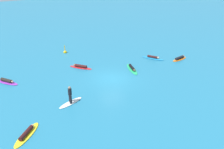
{
  "coord_description": "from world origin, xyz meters",
  "views": [
    {
      "loc": [
        -12.34,
        -22.34,
        12.12
      ],
      "look_at": [
        0.0,
        0.0,
        0.5
      ],
      "focal_mm": 42.24,
      "sensor_mm": 36.0,
      "label": 1
    }
  ],
  "objects_px": {
    "surfer_on_blue_board": "(153,58)",
    "surfer_on_green_board": "(132,68)",
    "surfer_on_purple_board": "(7,81)",
    "surfer_on_orange_board": "(180,58)",
    "surfer_on_white_board": "(70,99)",
    "surfer_on_yellow_board": "(27,134)",
    "surfer_on_red_board": "(81,67)",
    "marker_buoy": "(65,52)"
  },
  "relations": [
    {
      "from": "surfer_on_blue_board",
      "to": "surfer_on_green_board",
      "type": "distance_m",
      "value": 4.57
    },
    {
      "from": "surfer_on_blue_board",
      "to": "surfer_on_purple_board",
      "type": "height_order",
      "value": "surfer_on_purple_board"
    },
    {
      "from": "surfer_on_orange_board",
      "to": "surfer_on_white_board",
      "type": "bearing_deg",
      "value": -179.0
    },
    {
      "from": "surfer_on_yellow_board",
      "to": "surfer_on_orange_board",
      "type": "distance_m",
      "value": 21.47
    },
    {
      "from": "surfer_on_blue_board",
      "to": "surfer_on_purple_board",
      "type": "xyz_separation_m",
      "value": [
        -17.5,
        1.72,
        0.03
      ]
    },
    {
      "from": "surfer_on_green_board",
      "to": "surfer_on_red_board",
      "type": "xyz_separation_m",
      "value": [
        -5.02,
        3.35,
        0.02
      ]
    },
    {
      "from": "surfer_on_red_board",
      "to": "surfer_on_yellow_board",
      "type": "relative_size",
      "value": 0.91
    },
    {
      "from": "surfer_on_green_board",
      "to": "surfer_on_yellow_board",
      "type": "distance_m",
      "value": 14.93
    },
    {
      "from": "surfer_on_green_board",
      "to": "surfer_on_orange_board",
      "type": "bearing_deg",
      "value": 103.57
    },
    {
      "from": "surfer_on_yellow_board",
      "to": "surfer_on_white_board",
      "type": "relative_size",
      "value": 1.08
    },
    {
      "from": "surfer_on_red_board",
      "to": "surfer_on_green_board",
      "type": "bearing_deg",
      "value": -164.05
    },
    {
      "from": "surfer_on_purple_board",
      "to": "surfer_on_orange_board",
      "type": "xyz_separation_m",
      "value": [
        20.32,
        -3.58,
        0.0
      ]
    },
    {
      "from": "surfer_on_yellow_board",
      "to": "marker_buoy",
      "type": "xyz_separation_m",
      "value": [
        8.59,
        15.71,
        0.02
      ]
    },
    {
      "from": "surfer_on_orange_board",
      "to": "surfer_on_yellow_board",
      "type": "bearing_deg",
      "value": -174.27
    },
    {
      "from": "surfer_on_yellow_board",
      "to": "surfer_on_white_board",
      "type": "bearing_deg",
      "value": -15.13
    },
    {
      "from": "surfer_on_purple_board",
      "to": "surfer_on_white_board",
      "type": "distance_m",
      "value": 8.32
    },
    {
      "from": "surfer_on_green_board",
      "to": "surfer_on_orange_board",
      "type": "relative_size",
      "value": 1.27
    },
    {
      "from": "surfer_on_green_board",
      "to": "surfer_on_orange_board",
      "type": "height_order",
      "value": "surfer_on_green_board"
    },
    {
      "from": "surfer_on_red_board",
      "to": "marker_buoy",
      "type": "bearing_deg",
      "value": -42.14
    },
    {
      "from": "surfer_on_green_board",
      "to": "surfer_on_white_board",
      "type": "height_order",
      "value": "surfer_on_white_board"
    },
    {
      "from": "surfer_on_green_board",
      "to": "surfer_on_white_board",
      "type": "xyz_separation_m",
      "value": [
        -8.94,
        -3.72,
        0.34
      ]
    },
    {
      "from": "surfer_on_red_board",
      "to": "surfer_on_purple_board",
      "type": "bearing_deg",
      "value": 49.32
    },
    {
      "from": "surfer_on_yellow_board",
      "to": "surfer_on_red_board",
      "type": "bearing_deg",
      "value": 2.46
    },
    {
      "from": "surfer_on_purple_board",
      "to": "surfer_on_white_board",
      "type": "xyz_separation_m",
      "value": [
        4.3,
        -7.12,
        0.32
      ]
    },
    {
      "from": "surfer_on_green_board",
      "to": "surfer_on_red_board",
      "type": "distance_m",
      "value": 6.03
    },
    {
      "from": "surfer_on_white_board",
      "to": "surfer_on_orange_board",
      "type": "relative_size",
      "value": 1.0
    },
    {
      "from": "surfer_on_yellow_board",
      "to": "surfer_on_purple_board",
      "type": "bearing_deg",
      "value": 41.79
    },
    {
      "from": "surfer_on_white_board",
      "to": "marker_buoy",
      "type": "distance_m",
      "value": 13.55
    },
    {
      "from": "surfer_on_white_board",
      "to": "surfer_on_yellow_board",
      "type": "bearing_deg",
      "value": -169.57
    },
    {
      "from": "surfer_on_red_board",
      "to": "surfer_on_purple_board",
      "type": "xyz_separation_m",
      "value": [
        -8.22,
        0.05,
        0.0
      ]
    },
    {
      "from": "marker_buoy",
      "to": "surfer_on_white_board",
      "type": "bearing_deg",
      "value": -107.63
    },
    {
      "from": "surfer_on_yellow_board",
      "to": "marker_buoy",
      "type": "height_order",
      "value": "marker_buoy"
    },
    {
      "from": "surfer_on_green_board",
      "to": "surfer_on_yellow_board",
      "type": "xyz_separation_m",
      "value": [
        -13.43,
        -6.53,
        -0.0
      ]
    },
    {
      "from": "surfer_on_red_board",
      "to": "surfer_on_orange_board",
      "type": "xyz_separation_m",
      "value": [
        12.1,
        -3.53,
        0.0
      ]
    },
    {
      "from": "surfer_on_green_board",
      "to": "surfer_on_blue_board",
      "type": "bearing_deg",
      "value": 126.5
    },
    {
      "from": "surfer_on_white_board",
      "to": "marker_buoy",
      "type": "xyz_separation_m",
      "value": [
        4.1,
        12.91,
        -0.32
      ]
    },
    {
      "from": "surfer_on_green_board",
      "to": "surfer_on_red_board",
      "type": "bearing_deg",
      "value": -108.61
    },
    {
      "from": "surfer_on_red_board",
      "to": "surfer_on_white_board",
      "type": "bearing_deg",
      "value": 110.62
    },
    {
      "from": "surfer_on_yellow_board",
      "to": "marker_buoy",
      "type": "bearing_deg",
      "value": 14.2
    },
    {
      "from": "surfer_on_white_board",
      "to": "marker_buoy",
      "type": "relative_size",
      "value": 2.32
    },
    {
      "from": "surfer_on_red_board",
      "to": "surfer_on_white_board",
      "type": "relative_size",
      "value": 0.98
    },
    {
      "from": "surfer_on_blue_board",
      "to": "surfer_on_yellow_board",
      "type": "bearing_deg",
      "value": -97.27
    }
  ]
}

